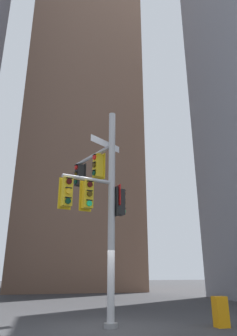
{
  "coord_description": "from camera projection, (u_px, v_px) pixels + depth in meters",
  "views": [
    {
      "loc": [
        -2.5,
        -10.89,
        1.76
      ],
      "look_at": [
        0.36,
        0.35,
        5.77
      ],
      "focal_mm": 32.22,
      "sensor_mm": 36.0,
      "label": 1
    }
  ],
  "objects": [
    {
      "name": "ground",
      "position": [
        111.0,
        328.0,
        9.97
      ],
      "size": [
        120.0,
        120.0,
        0.0
      ],
      "primitive_type": "plane",
      "color": "#38383A"
    },
    {
      "name": "building_mid_block",
      "position": [
        82.0,
        75.0,
        40.93
      ],
      "size": [
        12.95,
        12.95,
        54.19
      ],
      "primitive_type": "cube",
      "color": "brown",
      "rests_on": "ground"
    },
    {
      "name": "signal_pole_assembly",
      "position": [
        99.0,
        195.0,
        11.68
      ],
      "size": [
        2.59,
        3.41,
        8.01
      ],
      "color": "#B2B2B5",
      "rests_on": "ground"
    },
    {
      "name": "newspaper_box",
      "position": [
        221.0,
        312.0,
        10.25
      ],
      "size": [
        0.45,
        0.36,
        0.97
      ],
      "color": "orange",
      "rests_on": "ground"
    }
  ]
}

